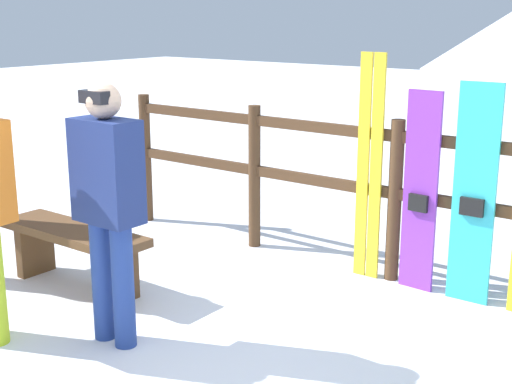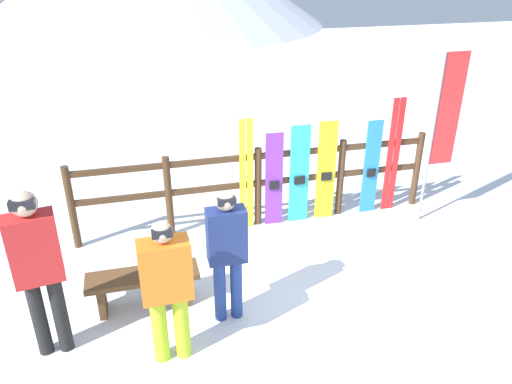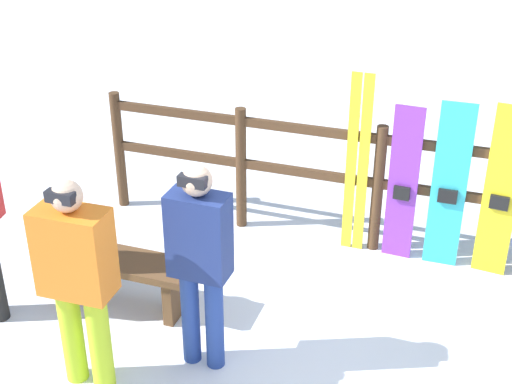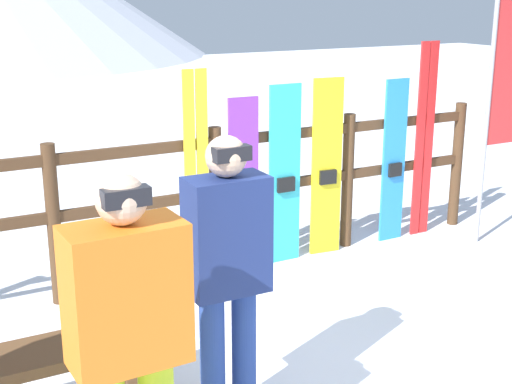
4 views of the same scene
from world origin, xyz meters
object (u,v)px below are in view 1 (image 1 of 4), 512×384
Objects in this scene: bench at (74,244)px; snowboard_purple at (420,193)px; person_navy at (108,197)px; snowboard_cyan at (474,196)px; ski_pair_yellow at (369,168)px.

bench is 0.88× the size of snowboard_purple.
snowboard_cyan is at bearing 52.49° from person_navy.
bench is 0.80× the size of person_navy.
bench is 1.13m from person_navy.
ski_pair_yellow reaches higher than snowboard_cyan.
snowboard_purple is (1.06, 1.87, -0.20)m from person_navy.
person_navy is at bearing -25.46° from bench.
person_navy is at bearing -119.50° from snowboard_purple.
snowboard_purple is (1.94, 1.45, 0.38)m from bench.
bench is 2.77m from snowboard_cyan.
ski_pair_yellow is 0.78m from snowboard_cyan.
bench is at bearing -136.51° from ski_pair_yellow.
snowboard_cyan is at bearing -0.25° from ski_pair_yellow.
person_navy reaches higher than bench.
ski_pair_yellow is at bearing 70.68° from person_navy.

